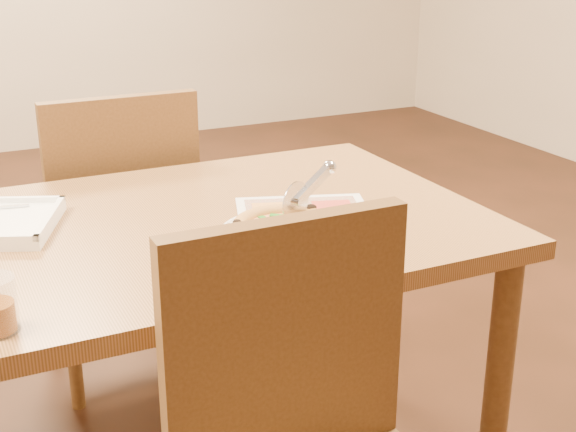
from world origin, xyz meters
name	(u,v)px	position (x,y,z in m)	size (l,w,h in m)	color
dining_table	(186,259)	(0.00, 0.00, 0.63)	(1.30, 0.85, 0.72)	#9C6B3E
chair_far	(119,206)	(0.00, 0.60, 0.57)	(0.42, 0.42, 0.47)	brown
plate	(288,235)	(0.16, -0.18, 0.73)	(0.29, 0.29, 0.02)	white
pizza	(284,227)	(0.15, -0.18, 0.75)	(0.21, 0.21, 0.03)	gold
pizza_cutter	(307,190)	(0.22, -0.15, 0.81)	(0.15, 0.09, 0.10)	silver
menu	(310,227)	(0.23, -0.14, 0.72)	(0.29, 0.41, 0.01)	white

